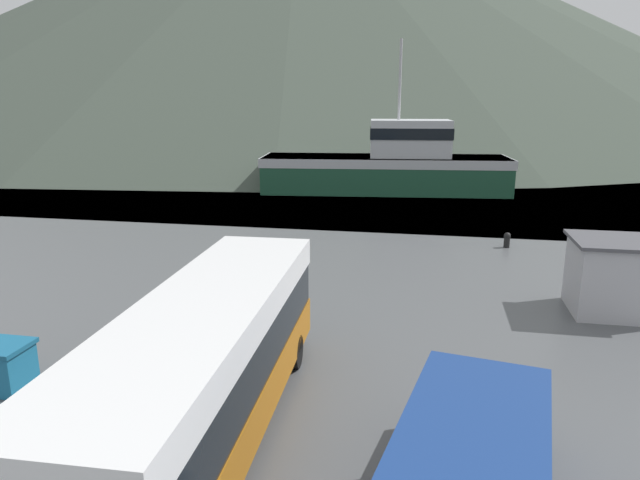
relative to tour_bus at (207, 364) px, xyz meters
The scene contains 8 objects.
water_surface 139.82m from the tour_bus, 88.89° to the left, with size 240.00×240.00×0.00m, color #475B6B.
hill_backdrop 147.73m from the tour_bus, 101.64° to the left, with size 225.83×225.83×57.67m, color #3D473D.
tour_bus is the anchor object (origin of this frame).
delivery_van 5.56m from the tour_bus, 17.75° to the right, with size 3.14×6.16×2.51m.
fishing_boat 33.68m from the tour_bus, 87.75° to the left, with size 19.04×7.02×11.20m.
storage_bin 6.14m from the tour_bus, 168.61° to the left, with size 1.27×1.17×1.19m.
dock_kiosk 14.31m from the tour_bus, 42.42° to the left, with size 2.86×2.64×2.55m.
mooring_bollard 19.77m from the tour_bus, 65.45° to the left, with size 0.33×0.33×0.74m.
Camera 1 is at (1.60, -4.89, 7.14)m, focal length 32.00 mm.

